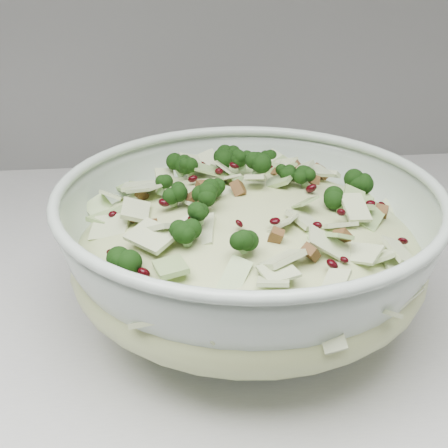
% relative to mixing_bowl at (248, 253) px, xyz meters
% --- Properties ---
extents(mixing_bowl, '(0.39, 0.39, 0.12)m').
position_rel_mixing_bowl_xyz_m(mixing_bowl, '(0.00, 0.00, 0.00)').
color(mixing_bowl, '#B7C9BA').
rests_on(mixing_bowl, counter).
extents(salad, '(0.40, 0.40, 0.12)m').
position_rel_mixing_bowl_xyz_m(salad, '(0.00, 0.00, 0.02)').
color(salad, '#C1CE8C').
rests_on(salad, mixing_bowl).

